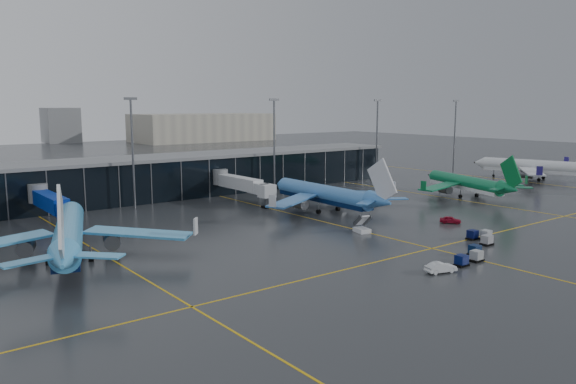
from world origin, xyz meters
TOP-DOWN VIEW (x-y plane):
  - ground at (0.00, 0.00)m, footprint 600.00×600.00m
  - terminal_pier at (0.00, 62.00)m, footprint 142.00×17.00m
  - jet_bridges at (-35.00, 42.99)m, footprint 94.00×27.50m
  - flood_masts at (5.00, 50.00)m, footprint 203.00×0.50m
  - distant_hangars at (49.94, 270.08)m, footprint 260.00×71.00m
  - taxi_lines at (10.00, 10.61)m, footprint 220.00×120.00m
  - airliner_arkefly at (-40.06, 15.12)m, footprint 50.99×54.44m
  - airliner_klm_near at (17.79, 21.67)m, footprint 37.81×42.63m
  - airliner_aer_lingus at (60.90, 14.40)m, footprint 42.96×45.86m
  - airliner_ba at (107.14, 20.56)m, footprint 48.62×52.37m
  - baggage_carts at (14.79, -20.35)m, footprint 19.97×10.41m
  - mobile_airstair at (9.39, 0.83)m, footprint 2.87×3.62m
  - service_van_red at (29.44, -4.38)m, footprint 3.79×4.40m
  - service_van_white at (-0.13, -24.48)m, footprint 4.94×2.83m

SIDE VIEW (x-z plane):
  - ground at x=0.00m, z-range 0.00..0.00m
  - taxi_lines at x=10.00m, z-range 0.00..0.02m
  - service_van_red at x=29.44m, z-range 0.00..1.43m
  - baggage_carts at x=14.79m, z-range -0.09..1.61m
  - mobile_airstair at x=9.39m, z-range -0.95..2.49m
  - service_van_white at x=-0.13m, z-range 0.00..1.54m
  - jet_bridges at x=-35.00m, z-range 0.95..8.15m
  - terminal_pier at x=0.00m, z-range 0.07..10.77m
  - airliner_aer_lingus at x=60.90m, z-range 0.00..11.51m
  - airliner_klm_near at x=17.79m, z-range 0.00..12.66m
  - airliner_ba at x=107.14m, z-range 0.00..13.47m
  - airliner_arkefly at x=-40.06m, z-range 0.00..13.66m
  - distant_hangars at x=49.94m, z-range -2.21..19.79m
  - flood_masts at x=5.00m, z-range 1.06..26.56m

